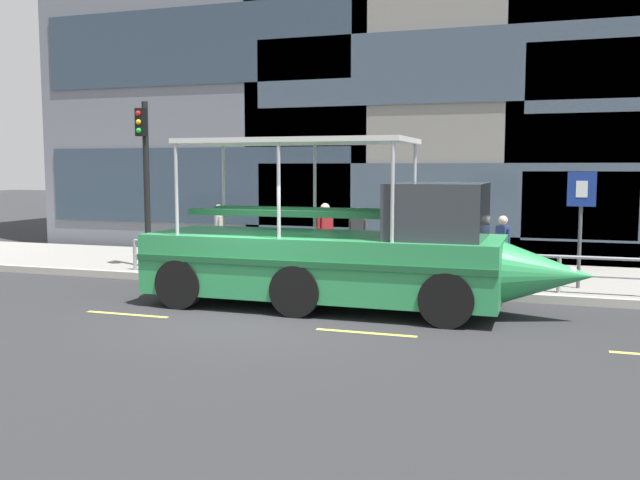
{
  "coord_description": "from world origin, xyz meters",
  "views": [
    {
      "loc": [
        5.4,
        -12.12,
        2.85
      ],
      "look_at": [
        0.69,
        1.95,
        1.3
      ],
      "focal_mm": 39.13,
      "sensor_mm": 36.0,
      "label": 1
    }
  ],
  "objects_px": {
    "pedestrian_mid_right": "(325,230)",
    "pedestrian_near_stern": "(219,229)",
    "duck_tour_boat": "(347,254)",
    "pedestrian_near_bow": "(502,242)",
    "parking_sign": "(581,209)",
    "traffic_light_pole": "(145,168)",
    "pedestrian_mid_left": "(358,234)"
  },
  "relations": [
    {
      "from": "parking_sign",
      "to": "pedestrian_near_bow",
      "type": "bearing_deg",
      "value": 172.37
    },
    {
      "from": "pedestrian_mid_left",
      "to": "traffic_light_pole",
      "type": "bearing_deg",
      "value": -170.94
    },
    {
      "from": "traffic_light_pole",
      "to": "duck_tour_boat",
      "type": "bearing_deg",
      "value": -22.74
    },
    {
      "from": "pedestrian_near_bow",
      "to": "pedestrian_near_stern",
      "type": "bearing_deg",
      "value": 177.2
    },
    {
      "from": "parking_sign",
      "to": "duck_tour_boat",
      "type": "xyz_separation_m",
      "value": [
        -4.49,
        -2.88,
        -0.83
      ]
    },
    {
      "from": "traffic_light_pole",
      "to": "pedestrian_mid_right",
      "type": "height_order",
      "value": "traffic_light_pole"
    },
    {
      "from": "pedestrian_mid_left",
      "to": "pedestrian_near_stern",
      "type": "distance_m",
      "value": 3.86
    },
    {
      "from": "parking_sign",
      "to": "pedestrian_near_bow",
      "type": "xyz_separation_m",
      "value": [
        -1.66,
        0.22,
        -0.81
      ]
    },
    {
      "from": "traffic_light_pole",
      "to": "duck_tour_boat",
      "type": "distance_m",
      "value": 7.1
    },
    {
      "from": "traffic_light_pole",
      "to": "pedestrian_near_stern",
      "type": "relative_size",
      "value": 2.62
    },
    {
      "from": "pedestrian_mid_right",
      "to": "pedestrian_near_stern",
      "type": "height_order",
      "value": "pedestrian_mid_right"
    },
    {
      "from": "traffic_light_pole",
      "to": "parking_sign",
      "type": "relative_size",
      "value": 1.7
    },
    {
      "from": "duck_tour_boat",
      "to": "pedestrian_mid_left",
      "type": "relative_size",
      "value": 5.39
    },
    {
      "from": "pedestrian_near_bow",
      "to": "pedestrian_near_stern",
      "type": "distance_m",
      "value": 7.46
    },
    {
      "from": "pedestrian_near_bow",
      "to": "pedestrian_near_stern",
      "type": "xyz_separation_m",
      "value": [
        -7.45,
        0.36,
        0.07
      ]
    },
    {
      "from": "duck_tour_boat",
      "to": "pedestrian_near_bow",
      "type": "distance_m",
      "value": 4.2
    },
    {
      "from": "traffic_light_pole",
      "to": "pedestrian_near_stern",
      "type": "height_order",
      "value": "traffic_light_pole"
    },
    {
      "from": "pedestrian_mid_right",
      "to": "pedestrian_near_stern",
      "type": "relative_size",
      "value": 1.05
    },
    {
      "from": "duck_tour_boat",
      "to": "pedestrian_mid_right",
      "type": "height_order",
      "value": "duck_tour_boat"
    },
    {
      "from": "pedestrian_near_stern",
      "to": "parking_sign",
      "type": "bearing_deg",
      "value": -3.69
    },
    {
      "from": "pedestrian_near_bow",
      "to": "pedestrian_mid_right",
      "type": "distance_m",
      "value": 4.45
    },
    {
      "from": "duck_tour_boat",
      "to": "pedestrian_near_bow",
      "type": "height_order",
      "value": "duck_tour_boat"
    },
    {
      "from": "duck_tour_boat",
      "to": "pedestrian_near_bow",
      "type": "xyz_separation_m",
      "value": [
        2.83,
        3.1,
        0.02
      ]
    },
    {
      "from": "traffic_light_pole",
      "to": "pedestrian_mid_left",
      "type": "bearing_deg",
      "value": 9.06
    },
    {
      "from": "duck_tour_boat",
      "to": "pedestrian_mid_right",
      "type": "xyz_separation_m",
      "value": [
        -1.6,
        3.46,
        0.14
      ]
    },
    {
      "from": "traffic_light_pole",
      "to": "duck_tour_boat",
      "type": "relative_size",
      "value": 0.49
    },
    {
      "from": "pedestrian_near_stern",
      "to": "duck_tour_boat",
      "type": "bearing_deg",
      "value": -36.9
    },
    {
      "from": "pedestrian_near_bow",
      "to": "pedestrian_mid_right",
      "type": "xyz_separation_m",
      "value": [
        -4.43,
        0.36,
        0.12
      ]
    },
    {
      "from": "traffic_light_pole",
      "to": "parking_sign",
      "type": "distance_m",
      "value": 10.88
    },
    {
      "from": "pedestrian_near_bow",
      "to": "parking_sign",
      "type": "bearing_deg",
      "value": -7.63
    },
    {
      "from": "traffic_light_pole",
      "to": "parking_sign",
      "type": "height_order",
      "value": "traffic_light_pole"
    },
    {
      "from": "duck_tour_boat",
      "to": "pedestrian_mid_left",
      "type": "distance_m",
      "value": 3.63
    }
  ]
}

